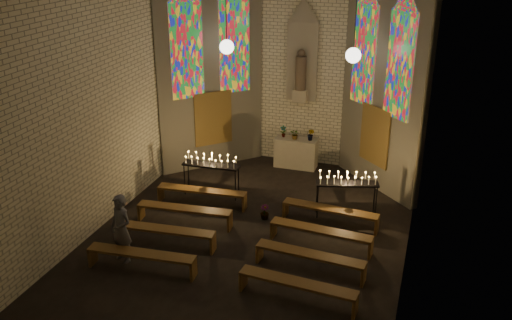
{
  "coord_description": "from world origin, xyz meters",
  "views": [
    {
      "loc": [
        4.24,
        -11.85,
        7.64
      ],
      "look_at": [
        -0.01,
        1.13,
        1.94
      ],
      "focal_mm": 40.0,
      "sensor_mm": 36.0,
      "label": 1
    }
  ],
  "objects_px": {
    "altar": "(296,153)",
    "votive_stand_right": "(347,181)",
    "aisle_flower_pot": "(265,212)",
    "visitor": "(121,229)",
    "votive_stand_left": "(211,162)"
  },
  "relations": [
    {
      "from": "altar",
      "to": "votive_stand_right",
      "type": "relative_size",
      "value": 0.79
    },
    {
      "from": "votive_stand_right",
      "to": "visitor",
      "type": "bearing_deg",
      "value": -156.23
    },
    {
      "from": "aisle_flower_pot",
      "to": "votive_stand_right",
      "type": "xyz_separation_m",
      "value": [
        2.11,
        0.9,
        0.87
      ]
    },
    {
      "from": "aisle_flower_pot",
      "to": "votive_stand_left",
      "type": "relative_size",
      "value": 0.24
    },
    {
      "from": "altar",
      "to": "aisle_flower_pot",
      "type": "bearing_deg",
      "value": -88.52
    },
    {
      "from": "votive_stand_left",
      "to": "votive_stand_right",
      "type": "xyz_separation_m",
      "value": [
        4.07,
        -0.04,
        0.0
      ]
    },
    {
      "from": "aisle_flower_pot",
      "to": "votive_stand_left",
      "type": "distance_m",
      "value": 2.35
    },
    {
      "from": "altar",
      "to": "votive_stand_left",
      "type": "distance_m",
      "value": 3.53
    },
    {
      "from": "altar",
      "to": "aisle_flower_pot",
      "type": "distance_m",
      "value": 3.89
    },
    {
      "from": "altar",
      "to": "votive_stand_left",
      "type": "relative_size",
      "value": 0.81
    },
    {
      "from": "aisle_flower_pot",
      "to": "votive_stand_left",
      "type": "height_order",
      "value": "votive_stand_left"
    },
    {
      "from": "aisle_flower_pot",
      "to": "visitor",
      "type": "height_order",
      "value": "visitor"
    },
    {
      "from": "votive_stand_right",
      "to": "visitor",
      "type": "xyz_separation_m",
      "value": [
        -4.76,
        -3.97,
        -0.22
      ]
    },
    {
      "from": "visitor",
      "to": "altar",
      "type": "bearing_deg",
      "value": 89.74
    },
    {
      "from": "visitor",
      "to": "votive_stand_right",
      "type": "bearing_deg",
      "value": 59.76
    }
  ]
}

